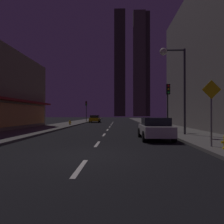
% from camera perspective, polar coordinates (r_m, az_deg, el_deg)
% --- Properties ---
extents(ground_plane, '(78.00, 136.00, 0.10)m').
position_cam_1_polar(ground_plane, '(40.55, 0.19, -3.00)').
color(ground_plane, black).
extents(sidewalk_right, '(4.00, 76.00, 0.15)m').
position_cam_1_polar(sidewalk_right, '(40.94, 10.05, -2.79)').
color(sidewalk_right, '#605E59').
rests_on(sidewalk_right, ground).
extents(sidewalk_left, '(4.00, 76.00, 0.15)m').
position_cam_1_polar(sidewalk_left, '(41.35, -9.56, -2.77)').
color(sidewalk_left, '#605E59').
rests_on(sidewalk_left, ground).
extents(lane_marking_center, '(0.16, 38.60, 0.01)m').
position_cam_1_polar(lane_marking_center, '(24.79, -0.90, -4.44)').
color(lane_marking_center, silver).
rests_on(lane_marking_center, ground).
extents(skyscraper_distant_tall, '(8.11, 7.55, 78.71)m').
position_cam_1_polar(skyscraper_distant_tall, '(160.47, 2.11, 13.03)').
color(skyscraper_distant_tall, '#3D3A2D').
rests_on(skyscraper_distant_tall, ground).
extents(skyscraper_distant_mid, '(8.57, 5.12, 75.37)m').
position_cam_1_polar(skyscraper_distant_mid, '(155.14, 7.42, 12.88)').
color(skyscraper_distant_mid, brown).
rests_on(skyscraper_distant_mid, ground).
extents(skyscraper_distant_short, '(5.03, 8.89, 75.91)m').
position_cam_1_polar(skyscraper_distant_short, '(160.21, 9.17, 12.55)').
color(skyscraper_distant_short, '#3D3A2D').
rests_on(skyscraper_distant_short, ground).
extents(car_parked_near, '(1.98, 4.24, 1.45)m').
position_cam_1_polar(car_parked_near, '(14.19, 11.63, -4.36)').
color(car_parked_near, silver).
rests_on(car_parked_near, ground).
extents(car_parked_far, '(1.98, 4.24, 1.45)m').
position_cam_1_polar(car_parked_far, '(41.90, -4.69, -1.84)').
color(car_parked_far, gold).
rests_on(car_parked_far, ground).
extents(fire_hydrant_far_left, '(0.42, 0.30, 0.65)m').
position_cam_1_polar(fire_hydrant_far_left, '(31.02, -11.36, -2.81)').
color(fire_hydrant_far_left, gold).
rests_on(fire_hydrant_far_left, sidewalk_left).
extents(traffic_light_near_right, '(0.32, 0.48, 4.20)m').
position_cam_1_polar(traffic_light_near_right, '(19.04, 14.95, 4.00)').
color(traffic_light_near_right, '#2D2D2D').
rests_on(traffic_light_near_right, sidewalk_right).
extents(traffic_light_far_left, '(0.32, 0.48, 4.20)m').
position_cam_1_polar(traffic_light_far_left, '(43.32, -7.01, 1.45)').
color(traffic_light_far_left, '#2D2D2D').
rests_on(traffic_light_far_left, sidewalk_left).
extents(street_lamp_right, '(1.96, 0.56, 6.58)m').
position_cam_1_polar(street_lamp_right, '(16.94, 16.42, 10.98)').
color(street_lamp_right, '#38383D').
rests_on(street_lamp_right, sidewalk_right).
extents(pedestrian_crossing_sign, '(0.91, 0.08, 3.15)m').
position_cam_1_polar(pedestrian_crossing_sign, '(11.02, 25.38, 1.21)').
color(pedestrian_crossing_sign, slate).
rests_on(pedestrian_crossing_sign, sidewalk_right).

